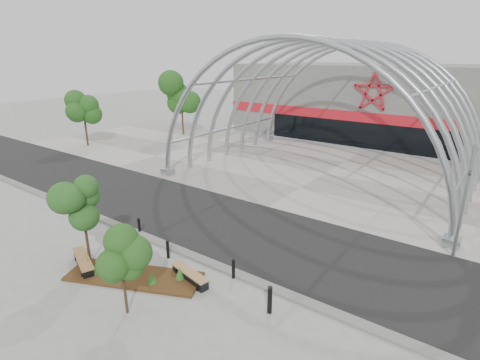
{
  "coord_description": "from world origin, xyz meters",
  "views": [
    {
      "loc": [
        11.27,
        -11.49,
        9.03
      ],
      "look_at": [
        0.0,
        4.0,
        2.6
      ],
      "focal_mm": 28.0,
      "sensor_mm": 36.0,
      "label": 1
    }
  ],
  "objects_px": {
    "signal_pole": "(464,201)",
    "bench_1": "(190,276)",
    "street_tree_1": "(121,260)",
    "bollard_2": "(168,249)",
    "bench_0": "(84,263)",
    "street_tree_0": "(82,206)"
  },
  "relations": [
    {
      "from": "street_tree_0",
      "to": "bollard_2",
      "type": "relative_size",
      "value": 4.41
    },
    {
      "from": "signal_pole",
      "to": "street_tree_0",
      "type": "relative_size",
      "value": 1.39
    },
    {
      "from": "bench_1",
      "to": "bollard_2",
      "type": "xyz_separation_m",
      "value": [
        -2.11,
        0.77,
        0.23
      ]
    },
    {
      "from": "street_tree_0",
      "to": "bench_0",
      "type": "distance_m",
      "value": 2.61
    },
    {
      "from": "bench_0",
      "to": "bollard_2",
      "type": "distance_m",
      "value": 3.72
    },
    {
      "from": "street_tree_0",
      "to": "street_tree_1",
      "type": "bearing_deg",
      "value": -16.2
    },
    {
      "from": "bench_1",
      "to": "signal_pole",
      "type": "bearing_deg",
      "value": 45.23
    },
    {
      "from": "street_tree_1",
      "to": "bench_0",
      "type": "height_order",
      "value": "street_tree_1"
    },
    {
      "from": "signal_pole",
      "to": "street_tree_0",
      "type": "distance_m",
      "value": 16.87
    },
    {
      "from": "street_tree_1",
      "to": "bench_1",
      "type": "bearing_deg",
      "value": 80.78
    },
    {
      "from": "street_tree_1",
      "to": "signal_pole",
      "type": "bearing_deg",
      "value": 51.81
    },
    {
      "from": "bench_1",
      "to": "bollard_2",
      "type": "bearing_deg",
      "value": 160.09
    },
    {
      "from": "signal_pole",
      "to": "bench_1",
      "type": "xyz_separation_m",
      "value": [
        -8.64,
        -8.71,
        -2.62
      ]
    },
    {
      "from": "signal_pole",
      "to": "street_tree_1",
      "type": "height_order",
      "value": "signal_pole"
    },
    {
      "from": "street_tree_1",
      "to": "bench_0",
      "type": "xyz_separation_m",
      "value": [
        -4.08,
        0.83,
        -1.98
      ]
    },
    {
      "from": "signal_pole",
      "to": "street_tree_1",
      "type": "distance_m",
      "value": 14.74
    },
    {
      "from": "bench_0",
      "to": "street_tree_0",
      "type": "bearing_deg",
      "value": 109.1
    },
    {
      "from": "bollard_2",
      "to": "bench_0",
      "type": "bearing_deg",
      "value": -131.02
    },
    {
      "from": "street_tree_1",
      "to": "bench_0",
      "type": "distance_m",
      "value": 4.61
    },
    {
      "from": "bollard_2",
      "to": "street_tree_1",
      "type": "bearing_deg",
      "value": -65.59
    },
    {
      "from": "signal_pole",
      "to": "street_tree_1",
      "type": "xyz_separation_m",
      "value": [
        -9.11,
        -11.58,
        -0.62
      ]
    },
    {
      "from": "street_tree_1",
      "to": "bench_1",
      "type": "xyz_separation_m",
      "value": [
        0.47,
        2.87,
        -2.0
      ]
    }
  ]
}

